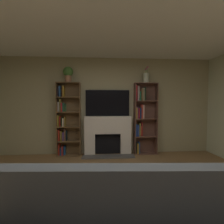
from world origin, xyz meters
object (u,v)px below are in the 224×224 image
Objects in this scene: tv at (108,103)px; bookshelf_right at (143,118)px; potted_plant at (68,73)px; bookshelf_left at (66,120)px; fireplace at (108,134)px; vase_with_flowers at (146,77)px.

bookshelf_right is at bearing -4.00° from tv.
bookshelf_right is 2.30m from potted_plant.
bookshelf_left is at bearing 142.25° from potted_plant.
bookshelf_left and bookshelf_right have the same top height.
fireplace is 1.84m from vase_with_flowers.
tv is 2.68× the size of vase_with_flowers.
fireplace is 1.05m from bookshelf_right.
vase_with_flowers is (1.03, -0.03, 1.52)m from fireplace.
bookshelf_left is at bearing -176.53° from tv.
fireplace is at bearing -178.71° from bookshelf_right.
vase_with_flowers is at bearing -6.68° from tv.
fireplace is at bearing 1.77° from potted_plant.
bookshelf_left is 4.36× the size of vase_with_flowers.
vase_with_flowers reaches higher than fireplace.
bookshelf_right is at bearing 1.54° from potted_plant.
bookshelf_right reaches higher than tv.
bookshelf_right is (2.05, -0.00, 0.05)m from bookshelf_left.
tv reaches higher than fireplace.
bookshelf_left is (-1.09, -0.07, -0.44)m from tv.
bookshelf_right is 4.36× the size of vase_with_flowers.
vase_with_flowers is (0.07, -0.05, 1.08)m from bookshelf_right.
potted_plant reaches higher than bookshelf_left.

